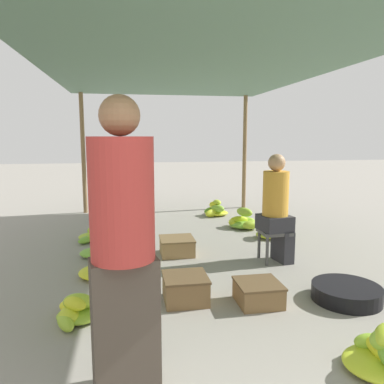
# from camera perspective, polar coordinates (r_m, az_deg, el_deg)

# --- Properties ---
(canopy_post_back_left) EXTENTS (0.08, 0.08, 2.29)m
(canopy_post_back_left) POSITION_cam_1_polar(r_m,az_deg,el_deg) (7.47, -16.24, 5.60)
(canopy_post_back_left) COLOR olive
(canopy_post_back_left) RESTS_ON ground
(canopy_post_back_right) EXTENTS (0.08, 0.08, 2.29)m
(canopy_post_back_right) POSITION_cam_1_polar(r_m,az_deg,el_deg) (7.80, 8.02, 5.96)
(canopy_post_back_right) COLOR olive
(canopy_post_back_right) RESTS_ON ground
(canopy_tarp) EXTENTS (3.61, 6.18, 0.04)m
(canopy_tarp) POSITION_cam_1_polar(r_m,az_deg,el_deg) (4.67, -0.12, 18.74)
(canopy_tarp) COLOR #567A60
(canopy_tarp) RESTS_ON canopy_post_front_left
(vendor_foreground) EXTENTS (0.42, 0.42, 1.70)m
(vendor_foreground) POSITION_cam_1_polar(r_m,az_deg,el_deg) (2.16, -10.46, -7.65)
(vendor_foreground) COLOR #4C4238
(vendor_foreground) RESTS_ON ground
(stool) EXTENTS (0.34, 0.34, 0.38)m
(stool) POSITION_cam_1_polar(r_m,az_deg,el_deg) (4.57, 12.42, -6.58)
(stool) COLOR #4C4C4C
(stool) RESTS_ON ground
(vendor_seated) EXTENTS (0.39, 0.39, 1.28)m
(vendor_seated) POSITION_cam_1_polar(r_m,az_deg,el_deg) (4.50, 12.79, -2.22)
(vendor_seated) COLOR #2D2D33
(vendor_seated) RESTS_ON ground
(basin_black) EXTENTS (0.62, 0.62, 0.14)m
(basin_black) POSITION_cam_1_polar(r_m,az_deg,el_deg) (3.79, 22.45, -14.02)
(basin_black) COLOR black
(basin_black) RESTS_ON ground
(banana_pile_left_0) EXTENTS (0.47, 0.52, 0.23)m
(banana_pile_left_0) POSITION_cam_1_polar(r_m,az_deg,el_deg) (4.82, -13.86, -8.52)
(banana_pile_left_0) COLOR #A0C42F
(banana_pile_left_0) RESTS_ON ground
(banana_pile_left_1) EXTENTS (0.52, 0.54, 0.22)m
(banana_pile_left_1) POSITION_cam_1_polar(r_m,az_deg,el_deg) (3.31, -16.77, -16.95)
(banana_pile_left_1) COLOR #9EC430
(banana_pile_left_1) RESTS_ON ground
(banana_pile_left_2) EXTENTS (0.56, 0.57, 0.18)m
(banana_pile_left_2) POSITION_cam_1_polar(r_m,az_deg,el_deg) (5.59, -14.37, -6.48)
(banana_pile_left_2) COLOR #9CC330
(banana_pile_left_2) RESTS_ON ground
(banana_pile_left_3) EXTENTS (0.60, 0.63, 0.20)m
(banana_pile_left_3) POSITION_cam_1_polar(r_m,az_deg,el_deg) (4.19, -13.02, -11.36)
(banana_pile_left_3) COLOR #A1C52F
(banana_pile_left_3) RESTS_ON ground
(banana_pile_right_0) EXTENTS (0.43, 0.48, 0.30)m
(banana_pile_right_0) POSITION_cam_1_polar(r_m,az_deg,el_deg) (5.64, 11.86, -5.73)
(banana_pile_right_0) COLOR yellow
(banana_pile_right_0) RESTS_ON ground
(banana_pile_right_1) EXTENTS (0.50, 0.51, 0.30)m
(banana_pile_right_1) POSITION_cam_1_polar(r_m,az_deg,el_deg) (7.05, 3.56, -2.76)
(banana_pile_right_1) COLOR yellow
(banana_pile_right_1) RESTS_ON ground
(banana_pile_right_2) EXTENTS (0.50, 0.53, 0.33)m
(banana_pile_right_2) POSITION_cam_1_polar(r_m,az_deg,el_deg) (6.17, 7.87, -4.53)
(banana_pile_right_2) COLOR #A2C52F
(banana_pile_right_2) RESTS_ON ground
(banana_pile_right_3) EXTENTS (0.52, 0.45, 0.30)m
(banana_pile_right_3) POSITION_cam_1_polar(r_m,az_deg,el_deg) (2.86, 27.22, -21.16)
(banana_pile_right_3) COLOR yellow
(banana_pile_right_3) RESTS_ON ground
(crate_near) EXTENTS (0.40, 0.40, 0.24)m
(crate_near) POSITION_cam_1_polar(r_m,az_deg,el_deg) (3.49, -1.01, -14.46)
(crate_near) COLOR brown
(crate_near) RESTS_ON ground
(crate_mid) EXTENTS (0.42, 0.42, 0.21)m
(crate_mid) POSITION_cam_1_polar(r_m,az_deg,el_deg) (4.78, -2.31, -8.23)
(crate_mid) COLOR #9E7A4C
(crate_mid) RESTS_ON ground
(crate_far) EXTENTS (0.39, 0.39, 0.20)m
(crate_far) POSITION_cam_1_polar(r_m,az_deg,el_deg) (3.50, 10.07, -14.88)
(crate_far) COLOR brown
(crate_far) RESTS_ON ground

